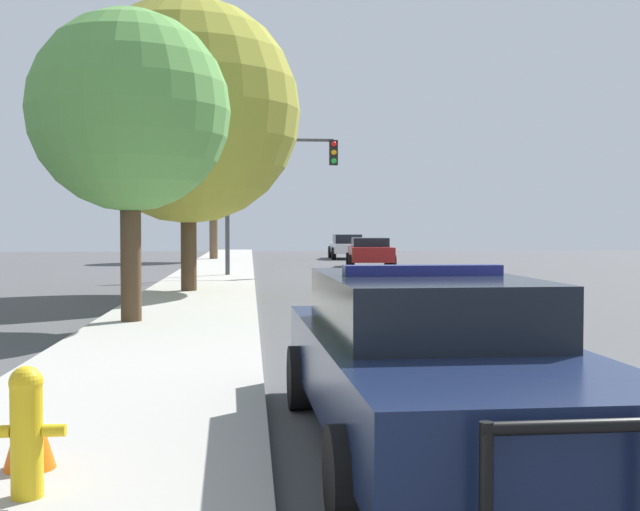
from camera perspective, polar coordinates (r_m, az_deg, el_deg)
sidewalk_left at (r=6.73m, az=-16.85°, el=-13.37°), size 3.00×110.00×0.13m
police_car at (r=6.75m, az=7.70°, el=-7.24°), size 2.18×5.43×1.52m
fire_hydrant at (r=5.50m, az=-20.14°, el=-11.41°), size 0.48×0.21×0.84m
traffic_light at (r=29.02m, az=-3.38°, el=5.70°), size 4.06×0.35×5.01m
car_background_oncoming at (r=36.33m, az=3.58°, el=0.28°), size 2.32×4.69×1.36m
car_background_distant at (r=46.59m, az=1.92°, el=0.69°), size 2.07×4.36×1.42m
tree_sidewalk_mid at (r=22.10m, az=-9.38°, el=10.08°), size 6.03×6.03×7.84m
tree_sidewalk_near at (r=15.11m, az=-13.38°, el=9.89°), size 3.64×3.64×5.63m
tree_sidewalk_far at (r=43.88m, az=-7.60°, el=6.09°), size 3.69×3.69×6.72m
traffic_cone at (r=6.15m, az=-19.96°, el=-11.20°), size 0.36×0.36×0.63m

